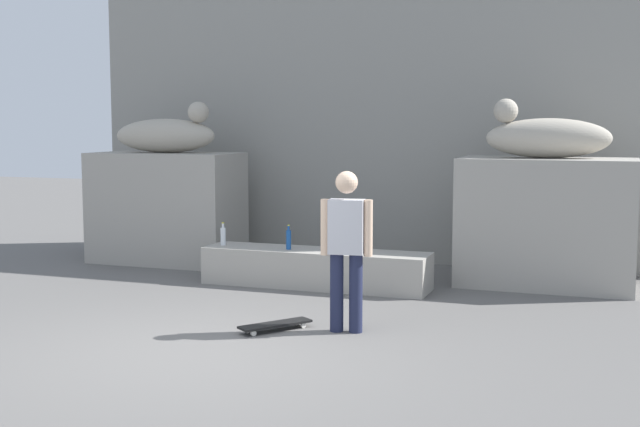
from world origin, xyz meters
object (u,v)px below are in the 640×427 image
at_px(statue_reclining_left, 167,134).
at_px(skateboard, 275,324).
at_px(bottle_clear, 223,236).
at_px(bottle_blue, 289,239).
at_px(skater, 346,244).
at_px(statue_reclining_right, 546,136).

xyz_separation_m(statue_reclining_left, skateboard, (3.21, -3.41, -1.91)).
bearing_deg(bottle_clear, statue_reclining_left, 143.28).
bearing_deg(bottle_clear, skateboard, -53.01).
bearing_deg(statue_reclining_left, bottle_blue, -30.69).
height_order(bottle_clear, bottle_blue, bottle_blue).
relative_size(statue_reclining_left, skater, 0.99).
bearing_deg(statue_reclining_right, bottle_clear, 7.05).
bearing_deg(statue_reclining_right, bottle_blue, 12.20).
height_order(statue_reclining_left, skateboard, statue_reclining_left).
bearing_deg(skater, statue_reclining_right, 53.77).
xyz_separation_m(statue_reclining_right, skateboard, (-2.39, -3.40, -1.91)).
bearing_deg(statue_reclining_left, bottle_clear, -42.31).
xyz_separation_m(statue_reclining_left, bottle_blue, (2.46, -1.15, -1.35)).
distance_m(bottle_clear, bottle_blue, 0.99).
distance_m(skater, skateboard, 1.13).
relative_size(statue_reclining_left, bottle_blue, 5.04).
relative_size(skateboard, bottle_clear, 2.43).
relative_size(skateboard, bottle_blue, 2.33).
relative_size(statue_reclining_right, bottle_blue, 5.08).
relative_size(skater, bottle_blue, 5.11).
distance_m(statue_reclining_left, skater, 5.18).
height_order(statue_reclining_right, bottle_blue, statue_reclining_right).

